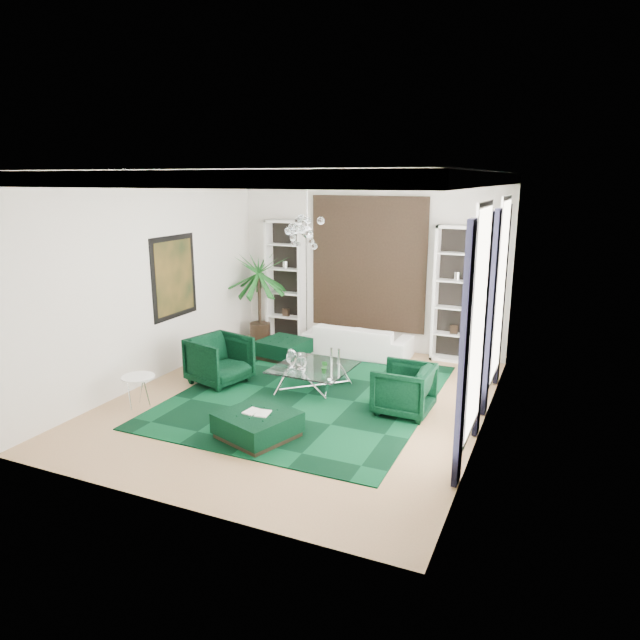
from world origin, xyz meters
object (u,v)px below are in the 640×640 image
at_px(sofa, 358,340).
at_px(coffee_table, 314,378).
at_px(ottoman_front, 258,425).
at_px(palm, 259,286).
at_px(armchair_left, 220,360).
at_px(armchair_right, 404,389).
at_px(side_table, 139,392).
at_px(ottoman_side, 284,349).

relative_size(sofa, coffee_table, 1.73).
bearing_deg(sofa, ottoman_front, 91.09).
bearing_deg(palm, armchair_left, -75.72).
bearing_deg(armchair_right, side_table, -68.32).
bearing_deg(sofa, armchair_right, 123.88).
bearing_deg(armchair_left, coffee_table, -64.12).
xyz_separation_m(sofa, coffee_table, (0.00, -2.30, -0.11)).
bearing_deg(sofa, palm, -1.89).
relative_size(armchair_right, ottoman_side, 0.99).
distance_m(sofa, ottoman_front, 4.40).
relative_size(side_table, palm, 0.21).
relative_size(ottoman_side, palm, 0.35).
bearing_deg(sofa, ottoman_side, 32.64).
bearing_deg(palm, armchair_right, -33.22).
xyz_separation_m(armchair_left, coffee_table, (1.75, 0.35, -0.22)).
bearing_deg(side_table, coffee_table, 38.21).
bearing_deg(armchair_left, armchair_right, -75.43).
relative_size(armchair_right, palm, 0.34).
bearing_deg(ottoman_side, sofa, 32.20).
height_order(armchair_right, ottoman_side, armchair_right).
xyz_separation_m(coffee_table, ottoman_front, (0.05, -2.10, -0.03)).
distance_m(sofa, armchair_left, 3.18).
bearing_deg(armchair_right, coffee_table, -99.72).
height_order(sofa, armchair_left, armchair_left).
relative_size(ottoman_front, side_table, 1.82).
bearing_deg(coffee_table, ottoman_front, -88.64).
bearing_deg(coffee_table, armchair_right, -11.31).
relative_size(armchair_left, ottoman_side, 1.07).
relative_size(armchair_left, side_table, 1.81).
distance_m(sofa, coffee_table, 2.30).
height_order(ottoman_side, ottoman_front, ottoman_side).
height_order(coffee_table, ottoman_front, coffee_table).
height_order(armchair_right, palm, palm).
distance_m(ottoman_side, palm, 1.83).
relative_size(coffee_table, ottoman_front, 1.33).
relative_size(sofa, ottoman_side, 2.50).
bearing_deg(ottoman_front, palm, 119.05).
distance_m(sofa, palm, 2.64).
bearing_deg(side_table, sofa, 60.48).
relative_size(coffee_table, side_table, 2.43).
bearing_deg(ottoman_front, side_table, 174.05).
height_order(sofa, palm, palm).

